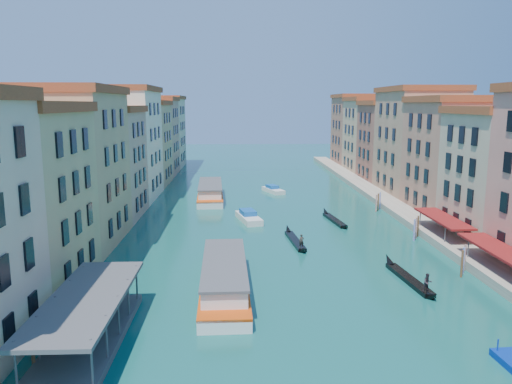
% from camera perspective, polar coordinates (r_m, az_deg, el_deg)
% --- Properties ---
extents(left_bank_palazzos, '(12.80, 128.40, 21.00)m').
position_cam_1_polar(left_bank_palazzos, '(91.14, -15.78, 4.60)').
color(left_bank_palazzos, beige).
rests_on(left_bank_palazzos, ground).
extents(right_bank_palazzos, '(12.80, 128.40, 21.00)m').
position_cam_1_polar(right_bank_palazzos, '(95.49, 19.17, 4.67)').
color(right_bank_palazzos, brown).
rests_on(right_bank_palazzos, ground).
extents(quay, '(4.00, 140.00, 1.00)m').
position_cam_1_polar(quay, '(94.13, 14.30, -0.84)').
color(quay, gray).
rests_on(quay, ground).
extents(restaurant_awnings, '(3.20, 44.55, 3.12)m').
position_cam_1_polar(restaurant_awnings, '(55.81, 26.90, -6.42)').
color(restaurant_awnings, maroon).
rests_on(restaurant_awnings, ground).
extents(vaporetto_stop, '(5.40, 16.40, 3.65)m').
position_cam_1_polar(vaporetto_stop, '(40.73, -18.66, -14.13)').
color(vaporetto_stop, '#515154').
rests_on(vaporetto_stop, ground).
extents(mooring_poles_right, '(1.44, 54.24, 3.20)m').
position_cam_1_polar(mooring_poles_right, '(59.87, 21.48, -6.63)').
color(mooring_poles_right, '#51391B').
rests_on(mooring_poles_right, ground).
extents(mooring_poles_left, '(0.24, 8.24, 3.20)m').
position_cam_1_polar(mooring_poles_left, '(41.54, -22.06, -14.07)').
color(mooring_poles_left, '#51391B').
rests_on(mooring_poles_left, ground).
extents(vaporetto_near, '(4.86, 19.43, 2.87)m').
position_cam_1_polar(vaporetto_near, '(48.92, -3.63, -9.65)').
color(vaporetto_near, white).
rests_on(vaporetto_near, ground).
extents(vaporetto_far, '(5.42, 20.20, 2.98)m').
position_cam_1_polar(vaporetto_far, '(95.04, -5.25, 0.05)').
color(vaporetto_far, silver).
rests_on(vaporetto_far, ground).
extents(gondola_fore, '(1.95, 11.58, 2.31)m').
position_cam_1_polar(gondola_fore, '(65.13, 4.50, -5.46)').
color(gondola_fore, black).
rests_on(gondola_fore, ground).
extents(gondola_right, '(2.14, 12.16, 2.42)m').
position_cam_1_polar(gondola_right, '(53.30, 17.18, -9.35)').
color(gondola_right, black).
rests_on(gondola_right, ground).
extents(gondola_far, '(2.33, 11.58, 1.64)m').
position_cam_1_polar(gondola_far, '(77.45, 8.91, -3.08)').
color(gondola_far, black).
rests_on(gondola_far, ground).
extents(motorboat_mid, '(4.21, 8.20, 1.62)m').
position_cam_1_polar(motorboat_mid, '(76.80, -0.86, -2.84)').
color(motorboat_mid, silver).
rests_on(motorboat_mid, ground).
extents(motorboat_far, '(4.47, 7.17, 1.42)m').
position_cam_1_polar(motorboat_far, '(101.57, 1.96, 0.28)').
color(motorboat_far, silver).
rests_on(motorboat_far, ground).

